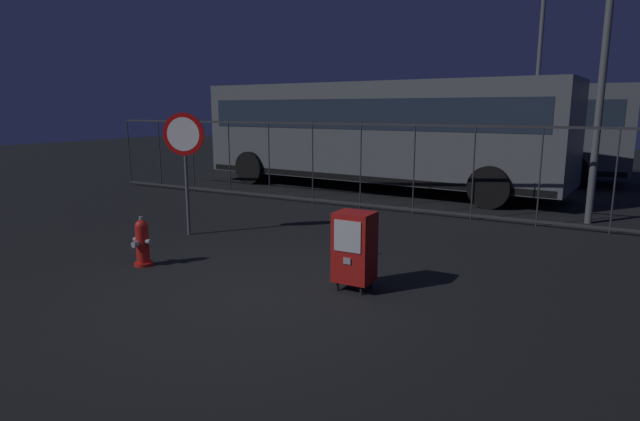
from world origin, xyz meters
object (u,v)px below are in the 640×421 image
at_px(stop_sign, 184,148).
at_px(street_light_near_left, 607,31).
at_px(newspaper_box_primary, 354,247).
at_px(traffic_cone, 346,242).
at_px(street_light_near_right, 542,27).
at_px(bus_far, 455,126).
at_px(fire_hydrant, 142,243).
at_px(bus_near, 375,130).

relative_size(stop_sign, street_light_near_left, 0.35).
bearing_deg(newspaper_box_primary, traffic_cone, 121.07).
xyz_separation_m(newspaper_box_primary, street_light_near_right, (0.31, 13.00, 4.31)).
distance_m(newspaper_box_primary, street_light_near_right, 13.70).
distance_m(bus_far, street_light_near_right, 4.06).
xyz_separation_m(newspaper_box_primary, stop_sign, (-3.98, 1.19, 1.03)).
bearing_deg(street_light_near_left, traffic_cone, -123.99).
xyz_separation_m(stop_sign, bus_far, (1.89, 10.99, 0.11)).
xyz_separation_m(fire_hydrant, stop_sign, (-0.78, 1.78, 1.25)).
bearing_deg(street_light_near_left, stop_sign, -143.27).
distance_m(bus_near, bus_far, 4.23).
bearing_deg(stop_sign, fire_hydrant, -66.27).
xyz_separation_m(newspaper_box_primary, bus_far, (-2.09, 12.18, 1.14)).
bearing_deg(fire_hydrant, newspaper_box_primary, 10.48).
height_order(fire_hydrant, traffic_cone, fire_hydrant).
xyz_separation_m(bus_near, street_light_near_left, (5.70, -2.16, 2.04)).
height_order(fire_hydrant, street_light_near_right, street_light_near_right).
bearing_deg(street_light_near_right, fire_hydrant, -104.47).
height_order(stop_sign, traffic_cone, stop_sign).
bearing_deg(stop_sign, traffic_cone, 1.23).
bearing_deg(street_light_near_left, fire_hydrant, -130.60).
relative_size(newspaper_box_primary, stop_sign, 0.46).
bearing_deg(bus_near, traffic_cone, -65.47).
distance_m(stop_sign, bus_near, 6.97).
bearing_deg(stop_sign, newspaper_box_primary, -16.59).
relative_size(newspaper_box_primary, street_light_near_left, 0.16).
height_order(stop_sign, bus_near, bus_near).
height_order(fire_hydrant, stop_sign, stop_sign).
xyz_separation_m(fire_hydrant, street_light_near_left, (5.61, 6.55, 3.40)).
relative_size(bus_near, street_light_near_right, 1.24).
distance_m(stop_sign, bus_far, 11.15).
bearing_deg(traffic_cone, street_light_near_right, 84.82).
height_order(bus_near, street_light_near_left, street_light_near_left).
height_order(traffic_cone, bus_near, bus_near).
relative_size(newspaper_box_primary, bus_far, 0.10).
bearing_deg(fire_hydrant, traffic_cone, 37.10).
height_order(fire_hydrant, bus_far, bus_far).
relative_size(traffic_cone, street_light_near_right, 0.06).
height_order(newspaper_box_primary, street_light_near_left, street_light_near_left).
bearing_deg(bus_near, street_light_near_right, 57.98).
bearing_deg(bus_far, bus_near, -109.18).
relative_size(fire_hydrant, street_light_near_right, 0.09).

